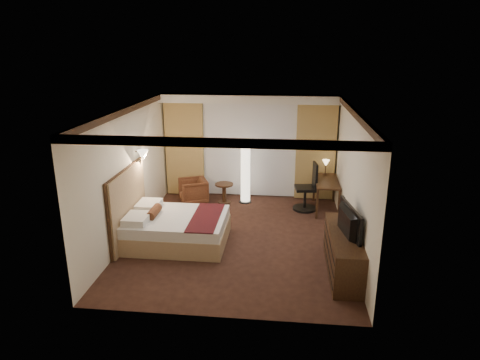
# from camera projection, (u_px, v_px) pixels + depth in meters

# --- Properties ---
(floor) EXTENTS (4.50, 5.50, 0.01)m
(floor) POSITION_uv_depth(u_px,v_px,m) (238.00, 238.00, 8.96)
(floor) COLOR black
(floor) RESTS_ON ground
(ceiling) EXTENTS (4.50, 5.50, 0.01)m
(ceiling) POSITION_uv_depth(u_px,v_px,m) (238.00, 109.00, 8.15)
(ceiling) COLOR white
(ceiling) RESTS_ON back_wall
(back_wall) EXTENTS (4.50, 0.02, 2.70)m
(back_wall) POSITION_uv_depth(u_px,v_px,m) (250.00, 146.00, 11.16)
(back_wall) COLOR white
(back_wall) RESTS_ON floor
(left_wall) EXTENTS (0.02, 5.50, 2.70)m
(left_wall) POSITION_uv_depth(u_px,v_px,m) (129.00, 173.00, 8.78)
(left_wall) COLOR white
(left_wall) RESTS_ON floor
(right_wall) EXTENTS (0.02, 5.50, 2.70)m
(right_wall) POSITION_uv_depth(u_px,v_px,m) (352.00, 180.00, 8.33)
(right_wall) COLOR white
(right_wall) RESTS_ON floor
(crown_molding) EXTENTS (4.50, 5.50, 0.12)m
(crown_molding) POSITION_uv_depth(u_px,v_px,m) (238.00, 112.00, 8.17)
(crown_molding) COLOR black
(crown_molding) RESTS_ON ceiling
(soffit) EXTENTS (4.50, 0.50, 0.20)m
(soffit) POSITION_uv_depth(u_px,v_px,m) (249.00, 99.00, 10.55)
(soffit) COLOR white
(soffit) RESTS_ON ceiling
(curtain_sheer) EXTENTS (2.48, 0.04, 2.45)m
(curtain_sheer) POSITION_uv_depth(u_px,v_px,m) (249.00, 150.00, 11.12)
(curtain_sheer) COLOR silver
(curtain_sheer) RESTS_ON back_wall
(curtain_left_drape) EXTENTS (1.00, 0.14, 2.45)m
(curtain_left_drape) POSITION_uv_depth(u_px,v_px,m) (185.00, 149.00, 11.23)
(curtain_left_drape) COLOR tan
(curtain_left_drape) RESTS_ON back_wall
(curtain_right_drape) EXTENTS (1.00, 0.14, 2.45)m
(curtain_right_drape) POSITION_uv_depth(u_px,v_px,m) (316.00, 152.00, 10.89)
(curtain_right_drape) COLOR tan
(curtain_right_drape) RESTS_ON back_wall
(wall_sconce) EXTENTS (0.24, 0.24, 0.24)m
(wall_sconce) POSITION_uv_depth(u_px,v_px,m) (143.00, 155.00, 9.11)
(wall_sconce) COLOR white
(wall_sconce) RESTS_ON left_wall
(bed) EXTENTS (1.98, 1.54, 0.58)m
(bed) POSITION_uv_depth(u_px,v_px,m) (178.00, 229.00, 8.69)
(bed) COLOR white
(bed) RESTS_ON floor
(headboard) EXTENTS (0.12, 1.84, 1.50)m
(headboard) POSITION_uv_depth(u_px,v_px,m) (128.00, 206.00, 8.65)
(headboard) COLOR #A47F60
(headboard) RESTS_ON floor
(armchair) EXTENTS (0.83, 0.86, 0.68)m
(armchair) POSITION_uv_depth(u_px,v_px,m) (193.00, 190.00, 10.89)
(armchair) COLOR #482115
(armchair) RESTS_ON floor
(side_table) EXTENTS (0.46, 0.46, 0.51)m
(side_table) POSITION_uv_depth(u_px,v_px,m) (224.00, 193.00, 10.90)
(side_table) COLOR black
(side_table) RESTS_ON floor
(floor_lamp) EXTENTS (0.32, 0.32, 1.51)m
(floor_lamp) POSITION_uv_depth(u_px,v_px,m) (245.00, 174.00, 10.78)
(floor_lamp) COLOR white
(floor_lamp) RESTS_ON floor
(desk) EXTENTS (0.55, 1.28, 0.75)m
(desk) POSITION_uv_depth(u_px,v_px,m) (326.00, 195.00, 10.40)
(desk) COLOR black
(desk) RESTS_ON floor
(desk_lamp) EXTENTS (0.18, 0.18, 0.34)m
(desk_lamp) POSITION_uv_depth(u_px,v_px,m) (326.00, 168.00, 10.70)
(desk_lamp) COLOR #FFD899
(desk_lamp) RESTS_ON desk
(office_chair) EXTENTS (0.64, 0.64, 1.19)m
(office_chair) POSITION_uv_depth(u_px,v_px,m) (305.00, 187.00, 10.34)
(office_chair) COLOR black
(office_chair) RESTS_ON floor
(dresser) EXTENTS (0.50, 1.91, 0.74)m
(dresser) POSITION_uv_depth(u_px,v_px,m) (343.00, 252.00, 7.54)
(dresser) COLOR black
(dresser) RESTS_ON floor
(television) EXTENTS (0.83, 1.21, 0.15)m
(television) POSITION_uv_depth(u_px,v_px,m) (344.00, 216.00, 7.33)
(television) COLOR black
(television) RESTS_ON dresser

